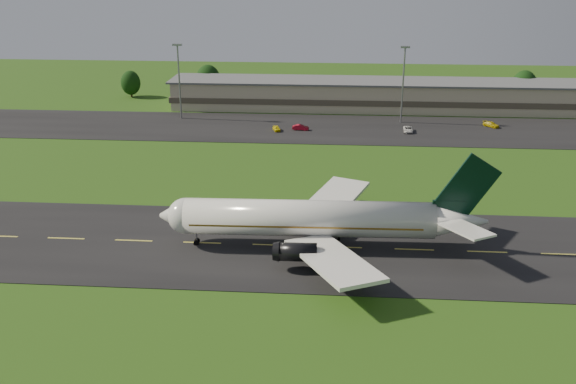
# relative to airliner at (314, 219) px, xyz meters

# --- Properties ---
(ground) EXTENTS (360.00, 360.00, 0.00)m
(ground) POSITION_rel_airliner_xyz_m (15.41, -0.02, -4.66)
(ground) COLOR #214411
(ground) RESTS_ON ground
(taxiway) EXTENTS (220.00, 30.00, 0.10)m
(taxiway) POSITION_rel_airliner_xyz_m (15.41, -0.02, -4.61)
(taxiway) COLOR black
(taxiway) RESTS_ON ground
(apron) EXTENTS (260.00, 30.00, 0.10)m
(apron) POSITION_rel_airliner_xyz_m (15.41, 71.98, -4.61)
(apron) COLOR black
(apron) RESTS_ON ground
(airliner) EXTENTS (51.27, 42.17, 15.57)m
(airliner) POSITION_rel_airliner_xyz_m (0.00, 0.00, 0.00)
(airliner) COLOR white
(airliner) RESTS_ON ground
(terminal) EXTENTS (145.00, 16.00, 8.40)m
(terminal) POSITION_rel_airliner_xyz_m (21.81, 96.16, -0.67)
(terminal) COLOR #B8AB8C
(terminal) RESTS_ON ground
(light_mast_west) EXTENTS (2.40, 1.20, 20.35)m
(light_mast_west) POSITION_rel_airliner_xyz_m (-39.59, 79.98, 8.08)
(light_mast_west) COLOR gray
(light_mast_west) RESTS_ON ground
(light_mast_centre) EXTENTS (2.40, 1.20, 20.35)m
(light_mast_centre) POSITION_rel_airliner_xyz_m (20.41, 79.98, 8.08)
(light_mast_centre) COLOR gray
(light_mast_centre) RESTS_ON ground
(tree_line) EXTENTS (201.11, 9.61, 10.57)m
(tree_line) POSITION_rel_airliner_xyz_m (44.45, 105.99, 0.42)
(tree_line) COLOR black
(tree_line) RESTS_ON ground
(service_vehicle_a) EXTENTS (2.60, 4.05, 1.28)m
(service_vehicle_a) POSITION_rel_airliner_xyz_m (-12.16, 68.65, -3.92)
(service_vehicle_a) COLOR #D2C10C
(service_vehicle_a) RESTS_ON apron
(service_vehicle_b) EXTENTS (4.36, 1.90, 1.39)m
(service_vehicle_b) POSITION_rel_airliner_xyz_m (-6.04, 69.86, -3.86)
(service_vehicle_b) COLOR maroon
(service_vehicle_b) RESTS_ON apron
(service_vehicle_c) EXTENTS (2.41, 4.91, 1.34)m
(service_vehicle_c) POSITION_rel_airliner_xyz_m (21.40, 70.03, -3.89)
(service_vehicle_c) COLOR silver
(service_vehicle_c) RESTS_ON apron
(service_vehicle_d) EXTENTS (4.36, 4.69, 1.32)m
(service_vehicle_d) POSITION_rel_airliner_xyz_m (43.64, 76.73, -3.90)
(service_vehicle_d) COLOR #C2A90B
(service_vehicle_d) RESTS_ON apron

